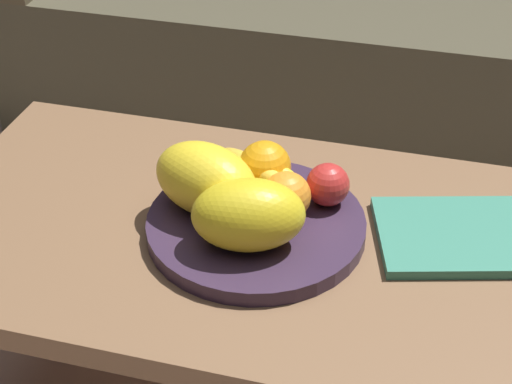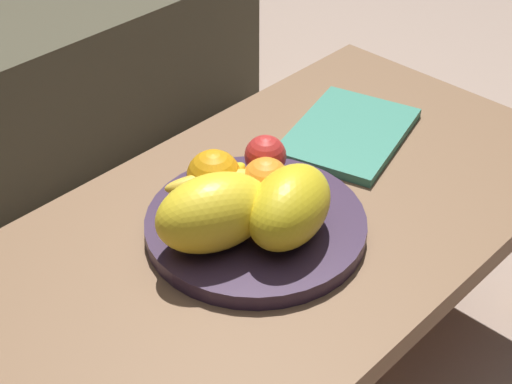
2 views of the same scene
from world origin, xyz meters
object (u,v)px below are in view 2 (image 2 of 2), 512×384
at_px(coffee_table, 270,244).
at_px(melon_smaller_beside, 214,212).
at_px(banana_bunch, 215,194).
at_px(magazine, 349,133).
at_px(fruit_bowl, 256,225).
at_px(orange_front, 266,181).
at_px(apple_front, 265,156).
at_px(melon_large_front, 289,207).
at_px(orange_left, 214,177).

height_order(coffee_table, melon_smaller_beside, melon_smaller_beside).
xyz_separation_m(banana_bunch, magazine, (0.33, 0.00, -0.05)).
relative_size(fruit_bowl, melon_smaller_beside, 1.95).
relative_size(melon_smaller_beside, orange_front, 2.28).
distance_m(fruit_bowl, apple_front, 0.13).
bearing_deg(banana_bunch, apple_front, 5.40).
xyz_separation_m(melon_smaller_beside, apple_front, (0.17, 0.06, -0.02)).
bearing_deg(coffee_table, orange_front, 66.02).
distance_m(coffee_table, fruit_bowl, 0.07).
bearing_deg(coffee_table, banana_bunch, 136.65).
bearing_deg(melon_large_front, fruit_bowl, 94.69).
bearing_deg(fruit_bowl, orange_left, 95.44).
xyz_separation_m(coffee_table, melon_large_front, (-0.03, -0.06, 0.12)).
distance_m(melon_smaller_beside, banana_bunch, 0.08).
height_order(orange_left, apple_front, orange_left).
distance_m(melon_smaller_beside, magazine, 0.39).
xyz_separation_m(melon_smaller_beside, magazine, (0.38, 0.06, -0.07)).
bearing_deg(melon_large_front, orange_left, 95.12).
distance_m(fruit_bowl, banana_bunch, 0.08).
xyz_separation_m(fruit_bowl, banana_bunch, (-0.03, 0.06, 0.04)).
height_order(coffee_table, melon_large_front, melon_large_front).
relative_size(banana_bunch, magazine, 0.66).
xyz_separation_m(orange_front, magazine, (0.26, 0.04, -0.05)).
xyz_separation_m(coffee_table, orange_left, (-0.04, 0.08, 0.11)).
relative_size(orange_left, magazine, 0.33).
relative_size(fruit_bowl, orange_front, 4.46).
bearing_deg(melon_smaller_beside, orange_front, 6.23).
xyz_separation_m(melon_smaller_beside, orange_left, (0.07, 0.07, -0.01)).
xyz_separation_m(orange_left, magazine, (0.31, -0.02, -0.06)).
height_order(melon_large_front, banana_bunch, melon_large_front).
height_order(banana_bunch, magazine, banana_bunch).
relative_size(apple_front, banana_bunch, 0.41).
bearing_deg(melon_smaller_beside, melon_large_front, -38.25).
bearing_deg(coffee_table, fruit_bowl, -179.07).
bearing_deg(magazine, apple_front, 162.29).
relative_size(melon_smaller_beside, orange_left, 2.04).
bearing_deg(magazine, melon_smaller_beside, 172.76).
height_order(coffee_table, fruit_bowl, fruit_bowl).
relative_size(melon_large_front, magazine, 0.65).
bearing_deg(fruit_bowl, apple_front, 36.39).
bearing_deg(apple_front, fruit_bowl, -143.61).
relative_size(coffee_table, magazine, 4.45).
bearing_deg(magazine, orange_left, 161.04).
xyz_separation_m(fruit_bowl, orange_left, (-0.01, 0.08, 0.05)).
bearing_deg(orange_left, melon_large_front, -84.88).
bearing_deg(orange_front, fruit_bowl, -154.93).
bearing_deg(fruit_bowl, magazine, 11.55).
height_order(coffee_table, magazine, magazine).
distance_m(melon_large_front, magazine, 0.33).
distance_m(melon_large_front, orange_left, 0.14).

